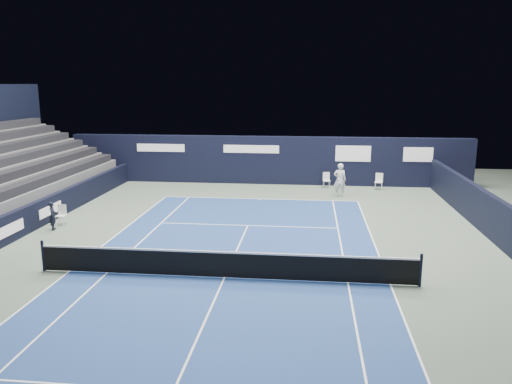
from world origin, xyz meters
The scene contains 12 objects.
ground centered at (0.00, 2.00, 0.00)m, with size 48.00×48.00×0.00m, color #4A584D.
court_surface centered at (0.00, 0.00, 0.00)m, with size 10.97×23.77×0.01m, color navy.
enclosure_wall_right centered at (10.50, 6.00, 0.90)m, with size 0.30×22.00×1.80m, color black.
folding_chair_back_a centered at (3.85, 15.61, 0.65)m, with size 0.47×0.50×0.97m.
folding_chair_back_b centered at (7.07, 15.34, 0.58)m, with size 0.53×0.52×1.02m.
line_judge_chair centered at (-8.64, 5.68, 0.53)m, with size 0.41×0.40×0.93m.
line_judge centered at (-8.60, 4.82, 0.65)m, with size 0.47×0.31×1.29m, color black.
court_markings centered at (0.00, 0.00, 0.01)m, with size 11.03×23.83×0.00m.
tennis_net centered at (0.00, 0.00, 0.51)m, with size 12.90×0.10×1.10m.
back_sponsor_wall centered at (0.01, 16.50, 1.55)m, with size 26.00×0.63×3.10m.
side_barrier_left centered at (-9.50, 5.97, 0.60)m, with size 0.33×22.00×1.20m.
tennis_player centered at (4.54, 13.18, 0.97)m, with size 0.73×0.86×1.94m.
Camera 1 is at (2.77, -15.60, 6.40)m, focal length 35.00 mm.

